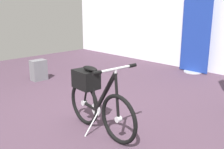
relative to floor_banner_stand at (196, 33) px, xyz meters
The scene contains 5 objects.
ground_plane 3.15m from the floor_banner_stand, 83.29° to the right, with size 8.38×8.38×0.00m, color #473342.
back_wall 0.73m from the floor_banner_stand, 37.57° to the left, with size 8.38×0.10×2.73m, color silver.
floor_banner_stand is the anchor object (origin of this frame).
folding_bike_foreground 3.14m from the floor_banner_stand, 80.00° to the right, with size 1.08×0.53×0.77m.
backpack_on_floor 3.07m from the floor_banner_stand, 123.64° to the right, with size 0.21×0.27×0.37m.
Camera 1 is at (2.18, -1.75, 1.32)m, focal length 42.20 mm.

